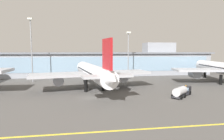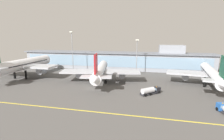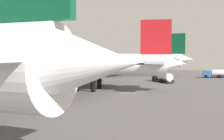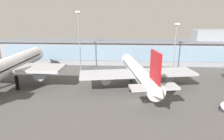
{
  "view_description": "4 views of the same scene",
  "coord_description": "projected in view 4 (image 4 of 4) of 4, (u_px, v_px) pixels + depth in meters",
  "views": [
    {
      "loc": [
        -1.2,
        -50.92,
        13.13
      ],
      "look_at": [
        7.65,
        9.4,
        6.75
      ],
      "focal_mm": 29.84,
      "sensor_mm": 36.0,
      "label": 1
    },
    {
      "loc": [
        24.62,
        -66.3,
        22.74
      ],
      "look_at": [
        6.97,
        13.29,
        6.13
      ],
      "focal_mm": 26.0,
      "sensor_mm": 36.0,
      "label": 2
    },
    {
      "loc": [
        -59.62,
        -20.04,
        8.7
      ],
      "look_at": [
        8.48,
        7.34,
        4.43
      ],
      "focal_mm": 46.7,
      "sensor_mm": 36.0,
      "label": 3
    },
    {
      "loc": [
        -3.78,
        -52.27,
        25.02
      ],
      "look_at": [
        -7.58,
        10.91,
        6.59
      ],
      "focal_mm": 30.89,
      "sensor_mm": 36.0,
      "label": 4
    }
  ],
  "objects": [
    {
      "name": "terminal_building",
      "position": [
        134.0,
        51.0,
        100.26
      ],
      "size": [
        136.07,
        14.0,
        17.43
      ],
      "color": "#9399A3",
      "rests_on": "ground"
    },
    {
      "name": "airliner_near_right",
      "position": [
        138.0,
        72.0,
        65.96
      ],
      "size": [
        40.73,
        46.05,
        16.12
      ],
      "rotation": [
        0.0,
        0.0,
        1.75
      ],
      "color": "black",
      "rests_on": "ground"
    },
    {
      "name": "apron_light_mast_centre",
      "position": [
        79.0,
        34.0,
        82.42
      ],
      "size": [
        1.8,
        1.8,
        26.29
      ],
      "color": "gray",
      "rests_on": "ground"
    },
    {
      "name": "apron_light_mast_west",
      "position": [
        175.0,
        40.0,
        81.6
      ],
      "size": [
        1.8,
        1.8,
        21.46
      ],
      "color": "gray",
      "rests_on": "ground"
    },
    {
      "name": "ground_plane",
      "position": [
        135.0,
        102.0,
        56.87
      ],
      "size": [
        186.3,
        186.3,
        0.0
      ],
      "primitive_type": "plane",
      "color": "#514F4C"
    },
    {
      "name": "airliner_near_left",
      "position": [
        10.0,
        66.0,
        67.43
      ],
      "size": [
        37.71,
        51.56,
        20.58
      ],
      "rotation": [
        0.0,
        0.0,
        1.56
      ],
      "color": "black",
      "rests_on": "ground"
    }
  ]
}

